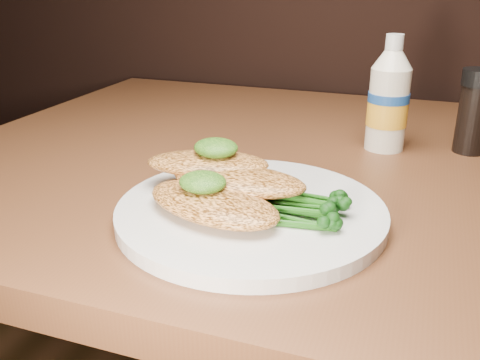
% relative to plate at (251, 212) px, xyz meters
% --- Properties ---
extents(plate, '(0.28, 0.28, 0.01)m').
position_rel_plate_xyz_m(plate, '(0.00, 0.00, 0.00)').
color(plate, silver).
rests_on(plate, dining_table).
extents(chicken_front, '(0.17, 0.12, 0.02)m').
position_rel_plate_xyz_m(chicken_front, '(-0.03, -0.03, 0.02)').
color(chicken_front, '#ED994B').
rests_on(chicken_front, plate).
extents(chicken_mid, '(0.15, 0.08, 0.02)m').
position_rel_plate_xyz_m(chicken_mid, '(-0.02, 0.01, 0.03)').
color(chicken_mid, '#ED994B').
rests_on(chicken_mid, plate).
extents(chicken_back, '(0.15, 0.10, 0.02)m').
position_rel_plate_xyz_m(chicken_back, '(-0.06, 0.03, 0.03)').
color(chicken_back, '#ED994B').
rests_on(chicken_back, plate).
extents(pesto_front, '(0.06, 0.06, 0.02)m').
position_rel_plate_xyz_m(pesto_front, '(-0.04, -0.03, 0.04)').
color(pesto_front, black).
rests_on(pesto_front, chicken_front).
extents(pesto_back, '(0.06, 0.06, 0.02)m').
position_rel_plate_xyz_m(pesto_back, '(-0.05, 0.04, 0.05)').
color(pesto_back, black).
rests_on(pesto_back, chicken_back).
extents(broccolini_bundle, '(0.15, 0.13, 0.02)m').
position_rel_plate_xyz_m(broccolini_bundle, '(0.05, -0.00, 0.02)').
color(broccolini_bundle, '#1C5512').
rests_on(broccolini_bundle, plate).
extents(mayo_bottle, '(0.06, 0.06, 0.16)m').
position_rel_plate_xyz_m(mayo_bottle, '(0.11, 0.28, 0.07)').
color(mayo_bottle, '#EDE2C9').
rests_on(mayo_bottle, dining_table).
extents(pepper_grinder, '(0.05, 0.05, 0.12)m').
position_rel_plate_xyz_m(pepper_grinder, '(0.22, 0.31, 0.05)').
color(pepper_grinder, black).
rests_on(pepper_grinder, dining_table).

